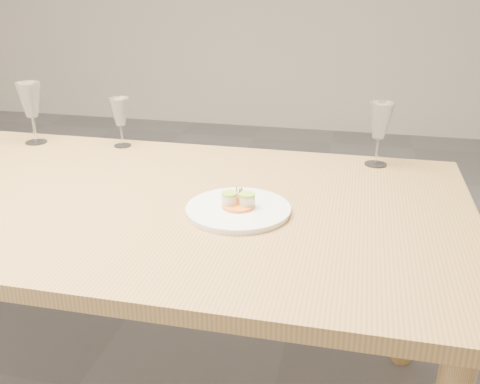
% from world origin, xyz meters
% --- Properties ---
extents(dining_table, '(2.40, 1.00, 0.75)m').
position_xyz_m(dining_table, '(0.00, 0.00, 0.68)').
color(dining_table, '#AD864B').
rests_on(dining_table, ground).
extents(dinner_plate, '(0.28, 0.28, 0.07)m').
position_xyz_m(dinner_plate, '(0.59, -0.05, 0.76)').
color(dinner_plate, white).
rests_on(dinner_plate, dining_table).
extents(wine_glass_1, '(0.09, 0.09, 0.22)m').
position_xyz_m(wine_glass_1, '(-0.28, 0.39, 0.91)').
color(wine_glass_1, white).
rests_on(wine_glass_1, dining_table).
extents(wine_glass_2, '(0.07, 0.07, 0.18)m').
position_xyz_m(wine_glass_2, '(0.05, 0.42, 0.87)').
color(wine_glass_2, white).
rests_on(wine_glass_2, dining_table).
extents(wine_glass_3, '(0.08, 0.08, 0.21)m').
position_xyz_m(wine_glass_3, '(0.94, 0.42, 0.89)').
color(wine_glass_3, white).
rests_on(wine_glass_3, dining_table).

